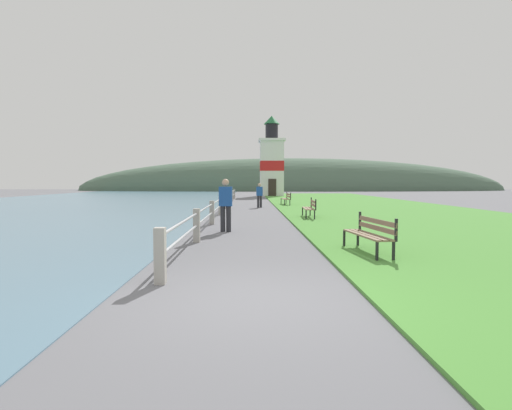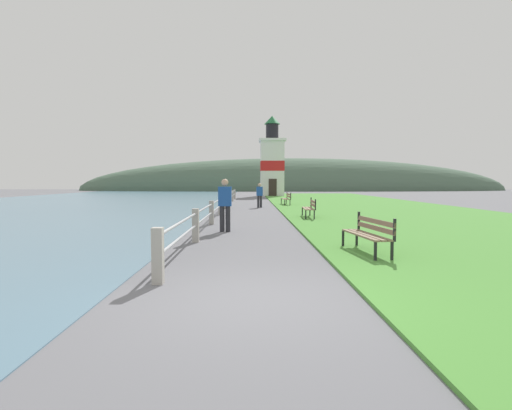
{
  "view_description": "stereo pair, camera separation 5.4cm",
  "coord_description": "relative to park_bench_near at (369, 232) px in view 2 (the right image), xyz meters",
  "views": [
    {
      "loc": [
        -0.06,
        -5.64,
        1.73
      ],
      "look_at": [
        0.32,
        18.25,
        0.3
      ],
      "focal_mm": 28.0,
      "sensor_mm": 36.0,
      "label": 1
    },
    {
      "loc": [
        -0.01,
        -5.64,
        1.73
      ],
      "look_at": [
        0.32,
        18.25,
        0.3
      ],
      "focal_mm": 28.0,
      "sensor_mm": 36.0,
      "label": 2
    }
  ],
  "objects": [
    {
      "name": "ground_plane",
      "position": [
        -2.78,
        -3.63,
        -0.54
      ],
      "size": [
        160.0,
        160.0,
        0.0
      ],
      "primitive_type": "plane",
      "color": "slate"
    },
    {
      "name": "grass_verge",
      "position": [
        4.88,
        15.93,
        -0.51
      ],
      "size": [
        12.0,
        58.7,
        0.06
      ],
      "color": "#4C8E38",
      "rests_on": "ground_plane"
    },
    {
      "name": "water_strip",
      "position": [
        -16.94,
        15.93,
        -0.53
      ],
      "size": [
        24.0,
        93.92,
        0.01
      ],
      "color": "slate",
      "rests_on": "ground_plane"
    },
    {
      "name": "seawall_railing",
      "position": [
        -4.34,
        13.5,
        0.02
      ],
      "size": [
        0.18,
        32.44,
        0.96
      ],
      "color": "#A8A399",
      "rests_on": "ground_plane"
    },
    {
      "name": "park_bench_near",
      "position": [
        0.0,
        0.0,
        0.0
      ],
      "size": [
        0.71,
        2.04,
        0.94
      ],
      "rotation": [
        0.0,
        0.0,
        3.26
      ],
      "color": "#846B51",
      "rests_on": "ground_plane"
    },
    {
      "name": "park_bench_midway",
      "position": [
        -0.03,
        9.09,
        -0.0
      ],
      "size": [
        0.57,
        2.0,
        0.94
      ],
      "rotation": [
        0.0,
        0.0,
        3.09
      ],
      "color": "#846B51",
      "rests_on": "ground_plane"
    },
    {
      "name": "park_bench_far",
      "position": [
        -0.2,
        19.13,
        -0.0
      ],
      "size": [
        0.56,
        2.0,
        0.94
      ],
      "rotation": [
        0.0,
        0.0,
        3.19
      ],
      "color": "#846B51",
      "rests_on": "ground_plane"
    },
    {
      "name": "lighthouse",
      "position": [
        -0.28,
        37.06,
        3.32
      ],
      "size": [
        3.04,
        3.04,
        9.25
      ],
      "color": "white",
      "rests_on": "ground_plane"
    },
    {
      "name": "person_strolling",
      "position": [
        -3.66,
        4.29,
        0.44
      ],
      "size": [
        0.45,
        0.25,
        1.81
      ],
      "rotation": [
        0.0,
        0.0,
        1.55
      ],
      "color": "#28282D",
      "rests_on": "ground_plane"
    },
    {
      "name": "person_by_railing",
      "position": [
        -2.19,
        16.78,
        0.33
      ],
      "size": [
        0.42,
        0.26,
        1.6
      ],
      "rotation": [
        0.0,
        0.0,
        1.71
      ],
      "color": "#28282D",
      "rests_on": "ground_plane"
    },
    {
      "name": "distant_hillside",
      "position": [
        5.22,
        65.5,
        -0.54
      ],
      "size": [
        80.0,
        16.0,
        12.0
      ],
      "color": "#4C6651",
      "rests_on": "ground_plane"
    }
  ]
}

